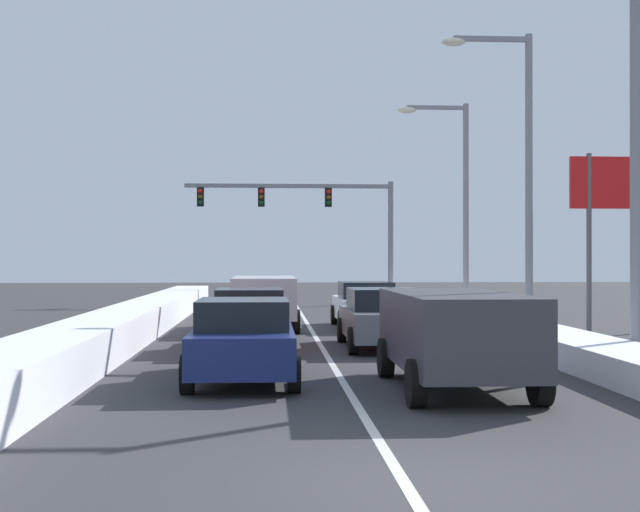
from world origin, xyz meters
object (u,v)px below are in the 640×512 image
object	(u,v)px
suv_silver_center_lane_third	(264,298)
street_lamp_right_near	(618,132)
suv_charcoal_right_lane_nearest	(455,331)
sedan_gray_right_lane_second	(382,318)
roadside_sign_right	(621,202)
sedan_navy_center_lane_nearest	(243,339)
street_lamp_right_far	(456,190)
sedan_red_center_lane_second	(250,318)
street_lamp_right_mid	(517,157)
traffic_light_gantry	(318,210)
sedan_white_right_lane_third	(365,304)

from	to	relation	value
suv_silver_center_lane_third	street_lamp_right_near	world-z (taller)	street_lamp_right_near
suv_silver_center_lane_third	suv_charcoal_right_lane_nearest	bearing A→B (deg)	-75.72
sedan_gray_right_lane_second	roadside_sign_right	bearing A→B (deg)	28.56
sedan_gray_right_lane_second	sedan_navy_center_lane_nearest	distance (m)	6.61
street_lamp_right_near	roadside_sign_right	distance (m)	9.46
sedan_gray_right_lane_second	street_lamp_right_far	world-z (taller)	street_lamp_right_far
sedan_red_center_lane_second	roadside_sign_right	bearing A→B (deg)	20.92
suv_charcoal_right_lane_nearest	street_lamp_right_mid	distance (m)	11.37
sedan_red_center_lane_second	roadside_sign_right	world-z (taller)	roadside_sign_right
sedan_gray_right_lane_second	street_lamp_right_near	bearing A→B (deg)	-45.16
street_lamp_right_near	sedan_navy_center_lane_nearest	bearing A→B (deg)	-169.88
street_lamp_right_mid	traffic_light_gantry	bearing A→B (deg)	103.32
sedan_gray_right_lane_second	street_lamp_right_near	xyz separation A→B (m)	(4.31, -4.34, 4.10)
sedan_red_center_lane_second	traffic_light_gantry	size ratio (longest dim) A/B	0.42
sedan_white_right_lane_third	street_lamp_right_mid	bearing A→B (deg)	-42.90
suv_silver_center_lane_third	traffic_light_gantry	bearing A→B (deg)	80.68
street_lamp_right_near	street_lamp_right_mid	bearing A→B (deg)	90.35
suv_charcoal_right_lane_nearest	suv_silver_center_lane_third	distance (m)	13.43
traffic_light_gantry	roadside_sign_right	xyz separation A→B (m)	(8.31, -17.86, -0.71)
sedan_red_center_lane_second	street_lamp_right_mid	distance (m)	9.20
sedan_white_right_lane_third	traffic_light_gantry	bearing A→B (deg)	92.28
sedan_gray_right_lane_second	sedan_white_right_lane_third	xyz separation A→B (m)	(0.29, 6.44, 0.00)
traffic_light_gantry	street_lamp_right_near	xyz separation A→B (m)	(4.65, -26.53, 0.14)
street_lamp_right_mid	roadside_sign_right	distance (m)	4.20
sedan_white_right_lane_third	street_lamp_right_mid	xyz separation A→B (m)	(3.98, -3.70, 4.41)
sedan_white_right_lane_third	roadside_sign_right	xyz separation A→B (m)	(7.68, -2.10, 3.25)
sedan_red_center_lane_second	street_lamp_right_near	world-z (taller)	street_lamp_right_near
sedan_gray_right_lane_second	suv_charcoal_right_lane_nearest	bearing A→B (deg)	-87.49
traffic_light_gantry	suv_silver_center_lane_third	bearing A→B (deg)	-99.32
suv_charcoal_right_lane_nearest	roadside_sign_right	bearing A→B (deg)	56.10
sedan_gray_right_lane_second	street_lamp_right_near	distance (m)	7.36
roadside_sign_right	sedan_red_center_lane_second	bearing A→B (deg)	-159.08
suv_charcoal_right_lane_nearest	sedan_navy_center_lane_nearest	bearing A→B (deg)	159.43
sedan_gray_right_lane_second	street_lamp_right_mid	xyz separation A→B (m)	(4.27, 2.74, 4.41)
suv_charcoal_right_lane_nearest	traffic_light_gantry	bearing A→B (deg)	91.26
sedan_gray_right_lane_second	street_lamp_right_far	bearing A→B (deg)	67.62
sedan_gray_right_lane_second	street_lamp_right_far	distance (m)	11.36
suv_silver_center_lane_third	street_lamp_right_far	size ratio (longest dim) A/B	0.61
sedan_navy_center_lane_nearest	suv_silver_center_lane_third	distance (m)	11.66
suv_charcoal_right_lane_nearest	street_lamp_right_near	xyz separation A→B (m)	(4.00, 2.73, 3.85)
sedan_gray_right_lane_second	sedan_red_center_lane_second	xyz separation A→B (m)	(-3.33, 0.02, 0.00)
sedan_gray_right_lane_second	roadside_sign_right	distance (m)	9.65
traffic_light_gantry	sedan_navy_center_lane_nearest	bearing A→B (deg)	-96.14
roadside_sign_right	traffic_light_gantry	bearing A→B (deg)	114.96
sedan_white_right_lane_third	street_lamp_right_mid	world-z (taller)	street_lamp_right_mid
traffic_light_gantry	street_lamp_right_mid	size ratio (longest dim) A/B	1.22
sedan_gray_right_lane_second	sedan_red_center_lane_second	bearing A→B (deg)	179.68
suv_silver_center_lane_third	street_lamp_right_near	bearing A→B (deg)	-54.57
sedan_navy_center_lane_nearest	suv_silver_center_lane_third	bearing A→B (deg)	88.36
sedan_white_right_lane_third	street_lamp_right_far	bearing A→B (deg)	42.03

